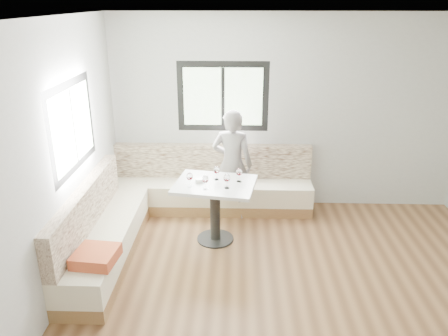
# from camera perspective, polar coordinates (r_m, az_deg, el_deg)

# --- Properties ---
(room) EXTENTS (5.01, 5.01, 2.81)m
(room) POSITION_cam_1_polar(r_m,az_deg,el_deg) (4.08, 10.29, -1.30)
(room) COLOR brown
(room) RESTS_ON ground
(banquette) EXTENTS (2.90, 2.80, 0.95)m
(banquette) POSITION_cam_1_polar(r_m,az_deg,el_deg) (5.95, -7.10, -5.04)
(banquette) COLOR #9A6E41
(banquette) RESTS_ON ground
(table) EXTENTS (1.09, 0.91, 0.81)m
(table) POSITION_cam_1_polar(r_m,az_deg,el_deg) (5.53, -1.18, -3.90)
(table) COLOR black
(table) RESTS_ON ground
(person) EXTENTS (0.64, 0.49, 1.58)m
(person) POSITION_cam_1_polar(r_m,az_deg,el_deg) (6.10, 1.09, 0.48)
(person) COLOR slate
(person) RESTS_ON ground
(olive_ramekin) EXTENTS (0.10, 0.10, 0.04)m
(olive_ramekin) POSITION_cam_1_polar(r_m,az_deg,el_deg) (5.48, -3.22, -1.59)
(olive_ramekin) COLOR white
(olive_ramekin) RESTS_ON table
(wine_glass_a) EXTENTS (0.08, 0.08, 0.18)m
(wine_glass_a) POSITION_cam_1_polar(r_m,az_deg,el_deg) (5.31, -4.51, -1.17)
(wine_glass_a) COLOR white
(wine_glass_a) RESTS_ON table
(wine_glass_b) EXTENTS (0.08, 0.08, 0.18)m
(wine_glass_b) POSITION_cam_1_polar(r_m,az_deg,el_deg) (5.23, -2.45, -1.52)
(wine_glass_b) COLOR white
(wine_glass_b) RESTS_ON table
(wine_glass_c) EXTENTS (0.08, 0.08, 0.18)m
(wine_glass_c) POSITION_cam_1_polar(r_m,az_deg,el_deg) (5.25, 0.38, -1.38)
(wine_glass_c) COLOR white
(wine_glass_c) RESTS_ON table
(wine_glass_d) EXTENTS (0.08, 0.08, 0.18)m
(wine_glass_d) POSITION_cam_1_polar(r_m,az_deg,el_deg) (5.50, -0.99, -0.31)
(wine_glass_d) COLOR white
(wine_glass_d) RESTS_ON table
(wine_glass_e) EXTENTS (0.08, 0.08, 0.18)m
(wine_glass_e) POSITION_cam_1_polar(r_m,az_deg,el_deg) (5.44, 1.99, -0.58)
(wine_glass_e) COLOR white
(wine_glass_e) RESTS_ON table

